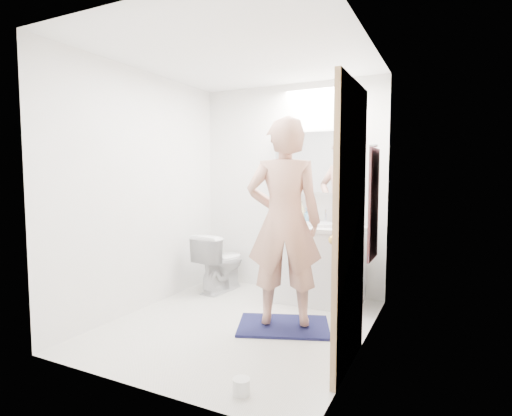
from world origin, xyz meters
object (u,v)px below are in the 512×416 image
Objects in this scene: person at (284,222)px; toilet at (221,262)px; soap_bottle_a at (301,212)px; medicine_cabinet at (313,162)px; toilet_paper_roll at (241,386)px; soap_bottle_b at (307,216)px; toothbrush_cup at (339,221)px; vanity_cabinet at (319,266)px.

toilet is at bearing -54.70° from person.
soap_bottle_a is at bearing -157.74° from toilet.
medicine_cabinet is 1.20m from person.
toilet_paper_roll is at bearing -79.72° from soap_bottle_a.
toilet is (-1.01, -0.33, -1.16)m from medicine_cabinet.
soap_bottle_a reaches higher than soap_bottle_b.
soap_bottle_b is (0.06, 0.03, -0.04)m from soap_bottle_a.
soap_bottle_b is (-0.05, -0.03, -0.59)m from medicine_cabinet.
medicine_cabinet reaches higher than toothbrush_cup.
toilet_paper_roll is (0.18, -1.13, -0.90)m from person.
toothbrush_cup is at bearing 1.35° from soap_bottle_a.
toothbrush_cup is (0.22, 1.02, -0.08)m from person.
toilet is 4.00× the size of soap_bottle_b.
vanity_cabinet is 1.02× the size of medicine_cabinet.
soap_bottle_b is at bearing -148.82° from medicine_cabinet.
person reaches higher than medicine_cabinet.
medicine_cabinet is 1.57m from toilet.
toothbrush_cup reaches higher than toilet.
soap_bottle_a reaches higher than vanity_cabinet.
person is at bearing -82.09° from soap_bottle_b.
toothbrush_cup is 2.30m from toilet_paper_roll.
soap_bottle_a is (-0.11, -0.06, -0.56)m from medicine_cabinet.
vanity_cabinet is 0.53m from toothbrush_cup.
vanity_cabinet is at bearing -29.65° from soap_bottle_a.
soap_bottle_b is (-0.20, 0.18, 0.52)m from vanity_cabinet.
medicine_cabinet is at bearing 28.36° from soap_bottle_a.
toilet is at bearing 124.54° from toilet_paper_roll.
toilet is at bearing -168.29° from toothbrush_cup.
person is 1.46m from toilet_paper_roll.
person reaches higher than toilet.
soap_bottle_b is at bearing 98.56° from toilet_paper_roll.
vanity_cabinet is 3.70× the size of soap_bottle_a.
soap_bottle_b is 1.67× the size of toothbrush_cup.
vanity_cabinet is 1.32× the size of toilet.
soap_bottle_b is 2.35m from toilet_paper_roll.
soap_bottle_b reaches higher than vanity_cabinet.
medicine_cabinet is at bearing -156.32° from toilet.
toothbrush_cup is at bearing -3.14° from soap_bottle_b.
medicine_cabinet reaches higher than toilet_paper_roll.
medicine_cabinet is 1.29× the size of toilet.
toothbrush_cup is (0.31, -0.05, -0.63)m from medicine_cabinet.
vanity_cabinet is at bearing -135.38° from toothbrush_cup.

